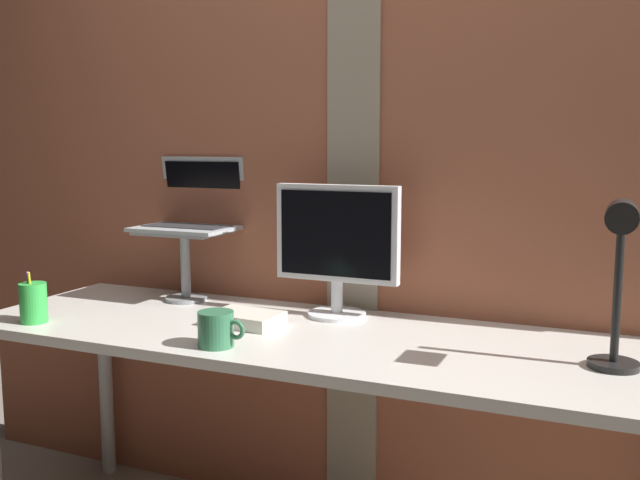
{
  "coord_description": "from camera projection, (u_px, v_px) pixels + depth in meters",
  "views": [
    {
      "loc": [
        0.68,
        -1.78,
        1.25
      ],
      "look_at": [
        -0.13,
        0.08,
        0.97
      ],
      "focal_mm": 39.62,
      "sensor_mm": 36.0,
      "label": 1
    }
  ],
  "objects": [
    {
      "name": "brick_wall_back",
      "position": [
        393.0,
        141.0,
        2.22
      ],
      "size": [
        3.37,
        0.16,
        2.51
      ],
      "color": "#9E563D",
      "rests_on": "ground_plane"
    },
    {
      "name": "desk",
      "position": [
        306.0,
        355.0,
        2.0
      ],
      "size": [
        2.02,
        0.65,
        0.72
      ],
      "color": "silver",
      "rests_on": "ground_plane"
    },
    {
      "name": "monitor",
      "position": [
        337.0,
        241.0,
        2.14
      ],
      "size": [
        0.39,
        0.18,
        0.41
      ],
      "color": "white",
      "rests_on": "desk"
    },
    {
      "name": "laptop_stand",
      "position": [
        185.0,
        254.0,
        2.37
      ],
      "size": [
        0.28,
        0.22,
        0.24
      ],
      "color": "gray",
      "rests_on": "desk"
    },
    {
      "name": "laptop",
      "position": [
        195.0,
        209.0,
        2.41
      ],
      "size": [
        0.33,
        0.26,
        0.24
      ],
      "color": "#ADB2B7",
      "rests_on": "laptop_stand"
    },
    {
      "name": "desk_lamp",
      "position": [
        619.0,
        267.0,
        1.6
      ],
      "size": [
        0.12,
        0.2,
        0.41
      ],
      "color": "black",
      "rests_on": "desk"
    },
    {
      "name": "pen_cup",
      "position": [
        33.0,
        303.0,
        2.09
      ],
      "size": [
        0.08,
        0.08,
        0.15
      ],
      "color": "green",
      "rests_on": "desk"
    },
    {
      "name": "coffee_mug",
      "position": [
        217.0,
        329.0,
        1.85
      ],
      "size": [
        0.13,
        0.09,
        0.09
      ],
      "color": "#33724C",
      "rests_on": "desk"
    },
    {
      "name": "paper_clutter_stack",
      "position": [
        246.0,
        319.0,
        2.07
      ],
      "size": [
        0.21,
        0.15,
        0.04
      ],
      "primitive_type": "cube",
      "rotation": [
        0.0,
        0.0,
        -0.07
      ],
      "color": "silver",
      "rests_on": "desk"
    }
  ]
}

